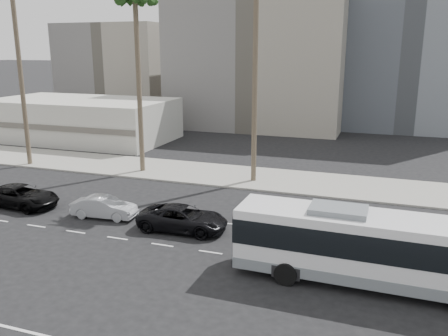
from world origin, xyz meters
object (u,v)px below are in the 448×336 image
at_px(city_bus, 372,247).
at_px(car_a, 183,218).
at_px(car_b, 104,207).
at_px(palm_mid, 135,0).
at_px(car_c, 21,196).

distance_m(city_bus, car_a, 11.93).
height_order(city_bus, car_b, city_bus).
height_order(car_a, palm_mid, palm_mid).
relative_size(car_c, palm_mid, 0.34).
xyz_separation_m(city_bus, car_a, (-11.37, 3.39, -1.19)).
height_order(city_bus, car_c, city_bus).
distance_m(city_bus, palm_mid, 28.85).
bearing_deg(palm_mid, city_bus, -36.23).
bearing_deg(city_bus, car_a, 164.38).
distance_m(city_bus, car_c, 24.52).
distance_m(city_bus, car_b, 17.74).
bearing_deg(car_c, palm_mid, -13.65).
height_order(city_bus, palm_mid, palm_mid).
xyz_separation_m(city_bus, car_c, (-24.21, 3.69, -1.19)).
distance_m(car_b, car_c, 6.90).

